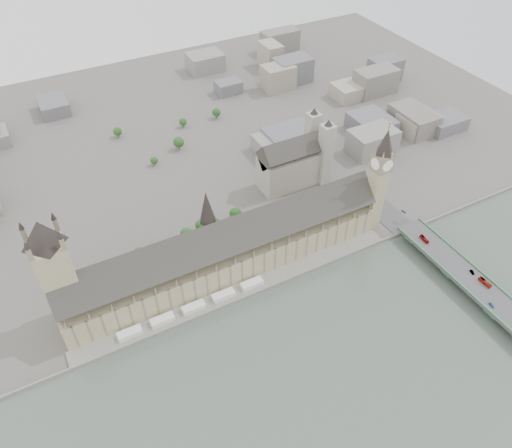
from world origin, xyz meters
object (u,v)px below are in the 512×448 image
red_bus_north (424,239)px  car_silver (472,272)px  elizabeth_tower (380,173)px  westminster_bridge (469,282)px  car_approach (404,212)px  car_blue (492,305)px  westminster_abbey (295,161)px  victoria_tower (56,271)px  red_bus_south (485,282)px  palace_of_westminster (225,250)px

red_bus_north → car_silver: (8.02, -46.34, -0.59)m
elizabeth_tower → westminster_bridge: 111.81m
car_approach → elizabeth_tower: bearing=148.7°
car_blue → westminster_abbey: bearing=110.1°
victoria_tower → car_silver: 312.31m
elizabeth_tower → westminster_bridge: size_ratio=0.33×
westminster_abbey → car_blue: size_ratio=14.67×
red_bus_south → car_blue: (-12.11, -18.18, -0.78)m
victoria_tower → westminster_bridge: bearing=-21.8°
car_blue → car_silver: (11.97, 30.89, 0.03)m
palace_of_westminster → red_bus_north: 169.33m
westminster_abbey → car_approach: 112.78m
palace_of_westminster → victoria_tower: (-122.00, 6.30, 32.50)m
westminster_bridge → car_silver: bearing=35.9°
car_silver → red_bus_south: bearing=-74.7°
elizabeth_tower → palace_of_westminster: bearing=175.2°
palace_of_westminster → elizabeth_tower: size_ratio=2.47×
elizabeth_tower → car_approach: 56.50m
elizabeth_tower → victoria_tower: bearing=176.0°
westminster_abbey → car_blue: westminster_abbey is taller
car_approach → palace_of_westminster: bearing=159.1°
red_bus_south → elizabeth_tower: bearing=105.1°
victoria_tower → westminster_abbey: size_ratio=1.47×
red_bus_south → westminster_bridge: bearing=119.0°
westminster_abbey → red_bus_south: bearing=-73.7°
red_bus_north → red_bus_south: size_ratio=0.90×
westminster_bridge → car_blue: 28.77m
westminster_bridge → car_approach: bearing=86.2°
westminster_bridge → car_approach: car_approach is taller
car_blue → westminster_bridge: bearing=83.9°
red_bus_north → car_silver: red_bus_north is taller
red_bus_north → car_approach: 37.17m
car_blue → car_approach: size_ratio=0.97×
palace_of_westminster → car_silver: 196.85m
victoria_tower → car_blue: 313.86m
westminster_bridge → red_bus_north: (-3.03, 49.95, 6.54)m
victoria_tower → palace_of_westminster: bearing=-3.0°
palace_of_westminster → red_bus_south: (167.13, -116.30, -10.88)m
red_bus_south → car_silver: 12.73m
elizabeth_tower → car_approach: (29.68, -9.42, -47.14)m
red_bus_south → car_blue: red_bus_south is taller
victoria_tower → westminster_abbey: victoria_tower is taller
car_approach → westminster_bridge: bearing=-107.5°
red_bus_north → car_approach: size_ratio=2.12×
palace_of_westminster → victoria_tower: size_ratio=2.65×
westminster_bridge → car_blue: bearing=-104.4°
victoria_tower → car_blue: victoria_tower is taller
red_bus_south → car_silver: size_ratio=2.27×
elizabeth_tower → westminster_bridge: elizabeth_tower is taller
westminster_abbey → elizabeth_tower: bearing=-72.7°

